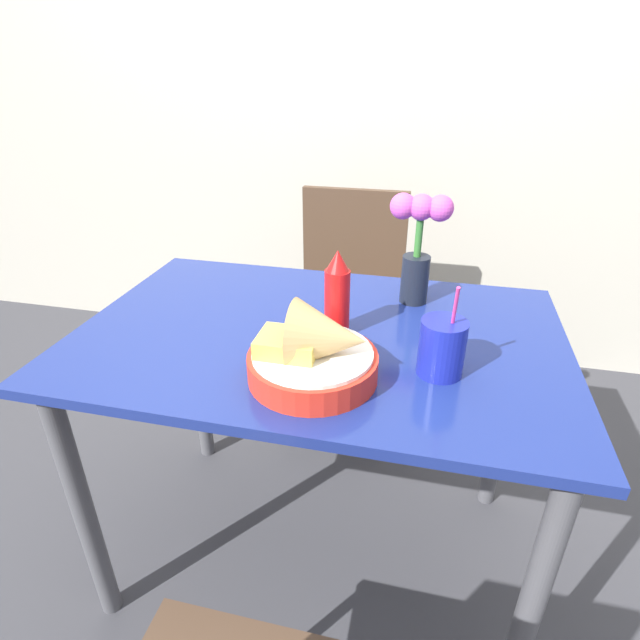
{
  "coord_description": "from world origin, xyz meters",
  "views": [
    {
      "loc": [
        0.24,
        -1.0,
        1.31
      ],
      "look_at": [
        0.02,
        -0.06,
        0.81
      ],
      "focal_mm": 28.0,
      "sensor_mm": 36.0,
      "label": 1
    }
  ],
  "objects_px": {
    "food_basket": "(317,353)",
    "drink_cup": "(442,349)",
    "flower_vase": "(418,241)",
    "ketchup_bottle": "(338,294)",
    "chair_far_window": "(349,290)"
  },
  "relations": [
    {
      "from": "chair_far_window",
      "to": "food_basket",
      "type": "height_order",
      "value": "food_basket"
    },
    {
      "from": "food_basket",
      "to": "flower_vase",
      "type": "relative_size",
      "value": 0.92
    },
    {
      "from": "chair_far_window",
      "to": "flower_vase",
      "type": "relative_size",
      "value": 3.17
    },
    {
      "from": "food_basket",
      "to": "ketchup_bottle",
      "type": "relative_size",
      "value": 1.27
    },
    {
      "from": "chair_far_window",
      "to": "ketchup_bottle",
      "type": "height_order",
      "value": "ketchup_bottle"
    },
    {
      "from": "drink_cup",
      "to": "flower_vase",
      "type": "bearing_deg",
      "value": 102.66
    },
    {
      "from": "chair_far_window",
      "to": "ketchup_bottle",
      "type": "distance_m",
      "value": 0.81
    },
    {
      "from": "drink_cup",
      "to": "chair_far_window",
      "type": "bearing_deg",
      "value": 111.21
    },
    {
      "from": "chair_far_window",
      "to": "drink_cup",
      "type": "bearing_deg",
      "value": -68.79
    },
    {
      "from": "food_basket",
      "to": "ketchup_bottle",
      "type": "distance_m",
      "value": 0.2
    },
    {
      "from": "drink_cup",
      "to": "flower_vase",
      "type": "height_order",
      "value": "flower_vase"
    },
    {
      "from": "food_basket",
      "to": "drink_cup",
      "type": "bearing_deg",
      "value": 17.75
    },
    {
      "from": "drink_cup",
      "to": "ketchup_bottle",
      "type": "bearing_deg",
      "value": 153.1
    },
    {
      "from": "drink_cup",
      "to": "flower_vase",
      "type": "xyz_separation_m",
      "value": [
        -0.07,
        0.33,
        0.11
      ]
    },
    {
      "from": "food_basket",
      "to": "drink_cup",
      "type": "relative_size",
      "value": 1.27
    }
  ]
}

